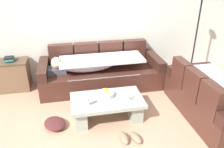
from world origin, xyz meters
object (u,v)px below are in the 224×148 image
object	(u,v)px
open_magazine	(127,97)
wine_glass_near_right	(128,95)
wine_glass_near_left	(87,100)
side_cabinet	(12,75)
coffee_table	(107,106)
floor_lamp	(196,32)
pair_of_shoes	(130,138)
couch_along_wall	(99,72)
crumpled_garment	(55,124)
book_stack_on_cabinet	(9,59)
fruit_bowl	(106,94)
couch_near_window	(211,99)

from	to	relation	value
open_magazine	wine_glass_near_right	bearing A→B (deg)	-114.90
wine_glass_near_left	side_cabinet	bearing A→B (deg)	133.11
wine_glass_near_left	open_magazine	size ratio (longest dim) A/B	0.59
coffee_table	side_cabinet	distance (m)	2.25
open_magazine	floor_lamp	world-z (taller)	floor_lamp
floor_lamp	pair_of_shoes	xyz separation A→B (m)	(-1.87, -1.69, -1.07)
couch_along_wall	wine_glass_near_left	xyz separation A→B (m)	(-0.39, -1.30, 0.17)
crumpled_garment	book_stack_on_cabinet	bearing A→B (deg)	120.90
fruit_bowl	pair_of_shoes	world-z (taller)	fruit_bowl
coffee_table	crumpled_garment	bearing A→B (deg)	-175.43
couch_near_window	wine_glass_near_left	bearing A→B (deg)	86.20
side_cabinet	couch_near_window	bearing A→B (deg)	-25.29
side_cabinet	pair_of_shoes	bearing A→B (deg)	-44.88
couch_along_wall	floor_lamp	world-z (taller)	floor_lamp
couch_along_wall	wine_glass_near_right	world-z (taller)	couch_along_wall
coffee_table	floor_lamp	distance (m)	2.52
fruit_bowl	pair_of_shoes	bearing A→B (deg)	-71.86
fruit_bowl	open_magazine	world-z (taller)	fruit_bowl
couch_near_window	crumpled_garment	size ratio (longest dim) A/B	4.39
wine_glass_near_left	crumpled_garment	bearing A→B (deg)	172.33
fruit_bowl	book_stack_on_cabinet	distance (m)	2.18
wine_glass_near_right	crumpled_garment	xyz separation A→B (m)	(-1.19, 0.06, -0.44)
book_stack_on_cabinet	couch_near_window	bearing A→B (deg)	-25.38
book_stack_on_cabinet	floor_lamp	distance (m)	3.89
couch_along_wall	floor_lamp	bearing A→B (deg)	-2.39
couch_along_wall	book_stack_on_cabinet	bearing A→B (deg)	173.02
fruit_bowl	wine_glass_near_right	xyz separation A→B (m)	(0.32, -0.23, 0.08)
open_magazine	fruit_bowl	bearing A→B (deg)	142.49
coffee_table	wine_glass_near_right	distance (m)	0.43
fruit_bowl	book_stack_on_cabinet	bearing A→B (deg)	143.79
side_cabinet	floor_lamp	size ratio (longest dim) A/B	0.37
wine_glass_near_right	book_stack_on_cabinet	xyz separation A→B (m)	(-2.06, 1.51, 0.19)
wine_glass_near_left	crumpled_garment	distance (m)	0.69
fruit_bowl	side_cabinet	xyz separation A→B (m)	(-1.77, 1.28, -0.10)
open_magazine	crumpled_garment	world-z (taller)	open_magazine
wine_glass_near_left	side_cabinet	world-z (taller)	side_cabinet
coffee_table	book_stack_on_cabinet	distance (m)	2.26
couch_near_window	book_stack_on_cabinet	world-z (taller)	couch_near_window
coffee_table	open_magazine	distance (m)	0.36
floor_lamp	pair_of_shoes	world-z (taller)	floor_lamp
wine_glass_near_left	book_stack_on_cabinet	xyz separation A→B (m)	(-1.40, 1.52, 0.19)
wine_glass_near_right	side_cabinet	distance (m)	2.58
couch_along_wall	wine_glass_near_left	distance (m)	1.37
couch_near_window	coffee_table	world-z (taller)	couch_near_window
pair_of_shoes	wine_glass_near_left	bearing A→B (deg)	140.73
wine_glass_near_right	couch_along_wall	bearing A→B (deg)	102.02
coffee_table	fruit_bowl	bearing A→B (deg)	89.24
floor_lamp	wine_glass_near_left	bearing A→B (deg)	-153.67
couch_along_wall	pair_of_shoes	distance (m)	1.80
side_cabinet	crumpled_garment	world-z (taller)	side_cabinet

